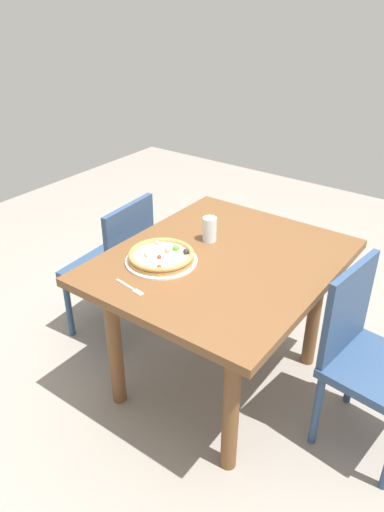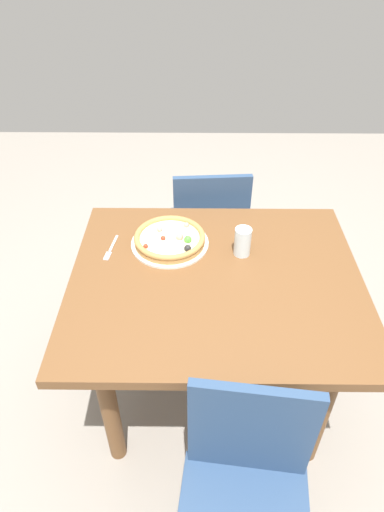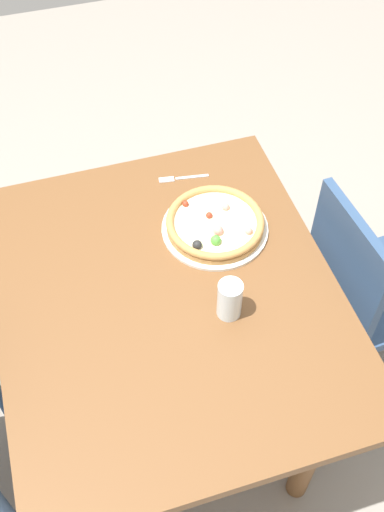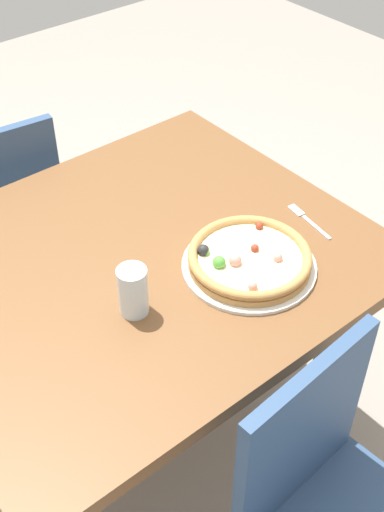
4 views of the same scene
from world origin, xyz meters
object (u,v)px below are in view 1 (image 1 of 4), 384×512
object	(u,v)px
chair_far	(367,355)
drinking_glass	(210,229)
fork	(132,288)
plate	(161,261)
pizza	(162,256)
chair_near	(115,265)
dining_table	(221,279)

from	to	relation	value
chair_far	drinking_glass	bearing A→B (deg)	-85.61
chair_far	fork	bearing A→B (deg)	-52.51
chair_far	plate	world-z (taller)	chair_far
pizza	drinking_glass	size ratio (longest dim) A/B	2.45
chair_far	plate	bearing A→B (deg)	-66.88
pizza	chair_far	bearing A→B (deg)	106.31
plate	fork	world-z (taller)	plate
plate	chair_near	bearing A→B (deg)	-109.94
plate	drinking_glass	size ratio (longest dim) A/B	2.68
dining_table	drinking_glass	size ratio (longest dim) A/B	9.27
chair_near	drinking_glass	bearing A→B (deg)	-81.56
chair_near	pizza	distance (m)	0.60
dining_table	pizza	world-z (taller)	pizza
chair_far	drinking_glass	size ratio (longest dim) A/B	7.05
dining_table	drinking_glass	xyz separation A→B (m)	(-0.11, -0.15, 0.17)
chair_far	chair_near	bearing A→B (deg)	-79.67
chair_near	chair_far	distance (m)	1.39
chair_far	dining_table	bearing A→B (deg)	-77.08
chair_near	pizza	bearing A→B (deg)	-113.82
chair_near	drinking_glass	distance (m)	0.65
chair_near	plate	size ratio (longest dim) A/B	2.63
chair_near	dining_table	bearing A→B (deg)	-93.07
chair_near	drinking_glass	world-z (taller)	drinking_glass
chair_near	chair_far	size ratio (longest dim) A/B	1.00
dining_table	drinking_glass	world-z (taller)	drinking_glass
chair_near	fork	size ratio (longest dim) A/B	5.20
pizza	fork	xyz separation A→B (m)	(0.25, 0.04, -0.03)
chair_near	fork	bearing A→B (deg)	-132.64
pizza	drinking_glass	distance (m)	0.30
plate	dining_table	bearing A→B (deg)	132.67
fork	chair_far	bearing A→B (deg)	39.24
dining_table	fork	bearing A→B (deg)	-20.59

